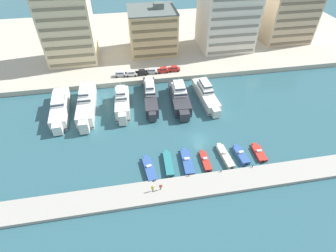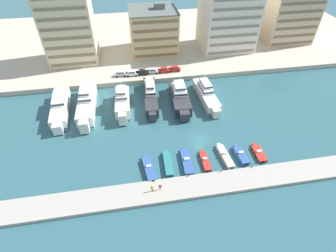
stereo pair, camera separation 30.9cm
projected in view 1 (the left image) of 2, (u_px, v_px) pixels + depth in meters
name	position (u px, v px, depth m)	size (l,w,h in m)	color
ground_plane	(199.00, 140.00, 67.66)	(400.00, 400.00, 0.00)	#2D5B66
quay_promenade	(161.00, 38.00, 114.73)	(180.00, 70.00, 1.68)	#BCB29E
pier_dock	(217.00, 183.00, 56.75)	(120.00, 5.72, 0.84)	#A8A399
yacht_white_far_left	(60.00, 108.00, 74.86)	(5.44, 20.09, 6.48)	white
yacht_ivory_left	(86.00, 103.00, 75.61)	(4.69, 21.64, 8.39)	silver
yacht_ivory_mid_left	(122.00, 103.00, 75.90)	(4.43, 15.72, 8.10)	silver
yacht_charcoal_center_left	(150.00, 95.00, 79.43)	(4.74, 20.84, 7.56)	#333338
yacht_charcoal_center	(180.00, 97.00, 78.60)	(5.73, 18.54, 7.61)	#333338
yacht_ivory_center_right	(206.00, 94.00, 79.89)	(4.82, 18.97, 7.37)	silver
motorboat_blue_far_left	(149.00, 169.00, 59.64)	(2.87, 8.11, 1.35)	#33569E
motorboat_teal_left	(168.00, 164.00, 60.81)	(2.03, 8.11, 1.02)	teal
motorboat_blue_mid_left	(187.00, 162.00, 61.28)	(2.47, 8.53, 1.41)	#33569E
motorboat_red_center_left	(205.00, 161.00, 61.63)	(1.72, 6.67, 1.17)	red
motorboat_cream_center	(225.00, 156.00, 62.64)	(2.31, 8.23, 1.56)	beige
motorboat_blue_center_right	(241.00, 155.00, 62.83)	(2.36, 6.64, 1.57)	#33569E
motorboat_red_mid_right	(259.00, 153.00, 63.58)	(2.26, 6.33, 1.14)	red
car_silver_far_left	(120.00, 74.00, 87.94)	(4.16, 2.04, 1.80)	#B7BCC1
car_white_left	(131.00, 73.00, 88.17)	(4.20, 2.14, 1.80)	white
car_black_mid_left	(142.00, 72.00, 88.68)	(4.11, 1.93, 1.80)	black
car_silver_center_left	(152.00, 71.00, 89.40)	(4.21, 2.15, 1.80)	#B7BCC1
car_red_center	(163.00, 70.00, 89.88)	(4.13, 1.98, 1.80)	red
car_red_center_right	(174.00, 68.00, 90.58)	(4.20, 2.12, 1.80)	red
apartment_block_far_left	(67.00, 26.00, 89.43)	(17.11, 13.84, 27.06)	beige
apartment_block_left	(152.00, 30.00, 98.89)	(17.44, 16.32, 17.56)	#E0BC84
apartment_block_mid_left	(227.00, 14.00, 98.36)	(19.81, 17.49, 27.18)	silver
apartment_block_center_left	(288.00, 17.00, 105.34)	(19.31, 13.70, 20.46)	#C6AD89
pedestrian_near_edge	(153.00, 188.00, 54.12)	(0.65, 0.29, 1.69)	#7A6B56
pedestrian_mid_deck	(161.00, 186.00, 54.41)	(0.64, 0.31, 1.67)	#7A6B56
bollard_west	(155.00, 180.00, 56.51)	(0.20, 0.20, 0.61)	#2D2D33
bollard_west_mid	(189.00, 175.00, 57.47)	(0.20, 0.20, 0.61)	#2D2D33
bollard_east_mid	(221.00, 171.00, 58.44)	(0.20, 0.20, 0.61)	#2D2D33
bollard_east	(253.00, 166.00, 59.40)	(0.20, 0.20, 0.61)	#2D2D33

